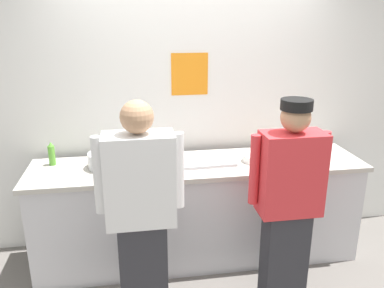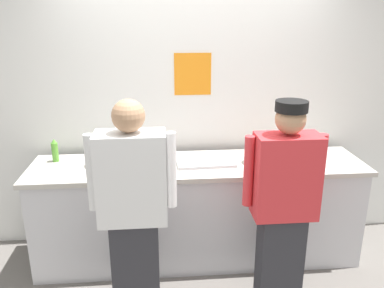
{
  "view_description": "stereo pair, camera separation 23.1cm",
  "coord_description": "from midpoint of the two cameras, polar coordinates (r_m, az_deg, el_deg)",
  "views": [
    {
      "loc": [
        -0.56,
        -2.78,
        2.15
      ],
      "look_at": [
        -0.05,
        0.39,
        1.09
      ],
      "focal_mm": 36.82,
      "sensor_mm": 36.0,
      "label": 1
    },
    {
      "loc": [
        -0.33,
        -2.8,
        2.15
      ],
      "look_at": [
        -0.05,
        0.39,
        1.09
      ],
      "focal_mm": 36.82,
      "sensor_mm": 36.0,
      "label": 2
    }
  ],
  "objects": [
    {
      "name": "mixing_bowl_steel",
      "position": [
        3.4,
        -10.3,
        -1.99
      ],
      "size": [
        0.31,
        0.31,
        0.13
      ],
      "primitive_type": "cylinder",
      "color": "#B7BABF",
      "rests_on": "prep_counter"
    },
    {
      "name": "chef_near_left",
      "position": [
        2.75,
        -6.11,
        -9.56
      ],
      "size": [
        0.6,
        0.24,
        1.65
      ],
      "color": "#2D2D33",
      "rests_on": "ground"
    },
    {
      "name": "ramekin_red_sauce",
      "position": [
        3.53,
        -4.53,
        -1.77
      ],
      "size": [
        0.08,
        0.08,
        0.04
      ],
      "color": "white",
      "rests_on": "prep_counter"
    },
    {
      "name": "ground_plane",
      "position": [
        3.55,
        3.45,
        -19.03
      ],
      "size": [
        9.0,
        9.0,
        0.0
      ],
      "primitive_type": "plane",
      "color": "slate"
    },
    {
      "name": "deli_cup",
      "position": [
        3.25,
        -1.64,
        -2.95
      ],
      "size": [
        0.09,
        0.09,
        0.1
      ],
      "primitive_type": "cylinder",
      "color": "white",
      "rests_on": "prep_counter"
    },
    {
      "name": "squeeze_bottle_primary",
      "position": [
        3.59,
        12.72,
        -0.58
      ],
      "size": [
        0.06,
        0.06,
        0.19
      ],
      "color": "orange",
      "rests_on": "prep_counter"
    },
    {
      "name": "prep_counter",
      "position": [
        3.6,
        2.76,
        -9.7
      ],
      "size": [
        2.88,
        0.67,
        0.92
      ],
      "color": "silver",
      "rests_on": "ground"
    },
    {
      "name": "chef_center",
      "position": [
        2.95,
        15.36,
        -8.38
      ],
      "size": [
        0.59,
        0.24,
        1.61
      ],
      "color": "#2D2D33",
      "rests_on": "ground"
    },
    {
      "name": "ramekin_green_sauce",
      "position": [
        3.34,
        -4.55,
        -2.86
      ],
      "size": [
        0.09,
        0.09,
        0.05
      ],
      "color": "white",
      "rests_on": "prep_counter"
    },
    {
      "name": "plate_stack_front",
      "position": [
        3.69,
        17.9,
        -1.45
      ],
      "size": [
        0.25,
        0.25,
        0.07
      ],
      "color": "white",
      "rests_on": "prep_counter"
    },
    {
      "name": "plate_stack_rear",
      "position": [
        3.47,
        11.09,
        -2.25
      ],
      "size": [
        0.21,
        0.21,
        0.06
      ],
      "color": "white",
      "rests_on": "prep_counter"
    },
    {
      "name": "wall_back",
      "position": [
        3.72,
        2.01,
        6.1
      ],
      "size": [
        4.52,
        0.11,
        2.73
      ],
      "color": "white",
      "rests_on": "ground"
    },
    {
      "name": "squeeze_bottle_secondary",
      "position": [
        3.59,
        -17.52,
        -0.95
      ],
      "size": [
        0.06,
        0.06,
        0.2
      ],
      "color": "#56A333",
      "rests_on": "prep_counter"
    },
    {
      "name": "sheet_tray",
      "position": [
        3.41,
        3.89,
        -2.62
      ],
      "size": [
        0.51,
        0.31,
        0.02
      ],
      "primitive_type": "cube",
      "rotation": [
        0.0,
        0.0,
        0.04
      ],
      "color": "#B7BABF",
      "rests_on": "prep_counter"
    }
  ]
}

